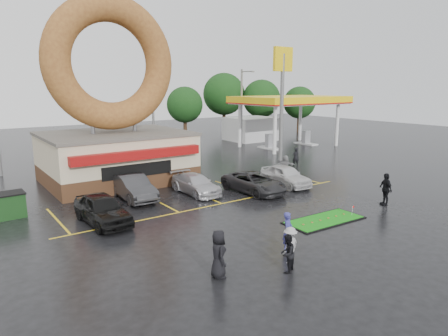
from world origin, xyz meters
TOP-DOWN VIEW (x-y plane):
  - ground at (0.00, 0.00)m, footprint 120.00×120.00m
  - donut_shop at (-3.00, 12.97)m, footprint 10.20×8.70m
  - gas_station at (20.00, 20.94)m, footprint 12.30×13.65m
  - shell_sign at (13.00, 12.00)m, footprint 2.20×0.36m
  - streetlight_mid at (4.00, 20.92)m, footprint 0.40×2.21m
  - streetlight_right at (16.00, 21.92)m, footprint 0.40×2.21m
  - tree_far_a at (26.00, 30.00)m, footprint 5.60×5.60m
  - tree_far_b at (32.00, 28.00)m, footprint 4.90×4.90m
  - tree_far_c at (22.00, 34.00)m, footprint 6.30×6.30m
  - tree_far_d at (14.00, 32.00)m, footprint 4.90×4.90m
  - car_black at (-7.15, 4.13)m, footprint 2.08×4.66m
  - car_dgrey at (-4.01, 7.47)m, footprint 1.83×4.75m
  - car_silver at (-0.05, 6.36)m, footprint 1.88×4.46m
  - car_grey at (3.31, 4.33)m, footprint 2.51×5.05m
  - car_white at (6.36, 4.43)m, footprint 2.13×4.53m
  - person_blue at (-1.69, -4.01)m, footprint 0.75×0.66m
  - person_blackjkt at (-3.22, -5.54)m, footprint 0.91×0.84m
  - person_hoodie at (-2.55, -5.02)m, footprint 1.11×0.83m
  - person_bystander at (-5.63, -4.35)m, footprint 0.81×1.03m
  - person_cameraman at (7.92, -2.53)m, footprint 0.91×1.24m
  - person_walker_near at (8.52, 6.69)m, footprint 1.60×1.25m
  - person_walker_far at (11.98, 8.95)m, footprint 0.73×0.65m
  - dumpster at (-11.12, 8.08)m, footprint 1.84×1.26m
  - putting_green at (2.66, -2.38)m, footprint 4.61×2.13m

SIDE VIEW (x-z plane):
  - ground at x=0.00m, z-range 0.00..0.00m
  - putting_green at x=2.66m, z-range -0.25..0.32m
  - car_silver at x=-0.05m, z-range 0.00..1.28m
  - dumpster at x=-11.12m, z-range 0.00..1.30m
  - car_grey at x=3.31m, z-range 0.00..1.38m
  - car_white at x=6.36m, z-range 0.00..1.50m
  - person_blackjkt at x=-3.22m, z-range 0.00..1.52m
  - person_hoodie at x=-2.55m, z-range 0.00..1.52m
  - car_dgrey at x=-4.01m, z-range 0.00..1.54m
  - car_black at x=-7.15m, z-range 0.00..1.55m
  - person_walker_far at x=11.98m, z-range 0.00..1.69m
  - person_walker_near at x=8.52m, z-range 0.00..1.69m
  - person_blue at x=-1.69m, z-range 0.00..1.72m
  - person_bystander at x=-5.63m, z-range 0.00..1.85m
  - person_cameraman at x=7.92m, z-range 0.00..1.96m
  - gas_station at x=20.00m, z-range 0.75..6.65m
  - donut_shop at x=-3.00m, z-range -2.29..11.21m
  - tree_far_b at x=32.00m, z-range 1.03..8.03m
  - tree_far_d at x=14.00m, z-range 1.03..8.03m
  - streetlight_mid at x=4.00m, z-range 0.28..9.28m
  - streetlight_right at x=16.00m, z-range 0.28..9.28m
  - tree_far_a at x=26.00m, z-range 1.18..9.18m
  - tree_far_c at x=22.00m, z-range 1.34..10.34m
  - shell_sign at x=13.00m, z-range 2.08..12.68m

